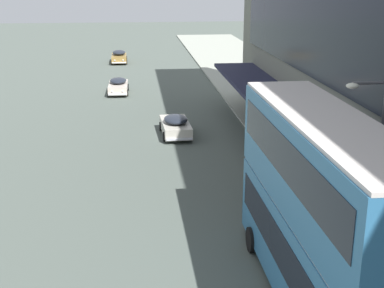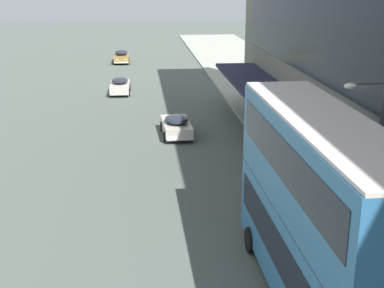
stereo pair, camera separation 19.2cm
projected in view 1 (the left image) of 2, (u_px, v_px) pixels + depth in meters
name	position (u px, v px, depth m)	size (l,w,h in m)	color
transit_bus_kerbside_front	(322.00, 210.00, 16.72)	(2.87, 11.37, 6.45)	teal
sedan_trailing_mid	(119.00, 57.00, 66.55)	(1.98, 4.58, 1.55)	olive
sedan_second_near	(118.00, 86.00, 49.30)	(1.90, 4.28, 1.42)	beige
sedan_oncoming_rear	(176.00, 125.00, 36.30)	(2.07, 4.42, 1.45)	beige
street_lamp	(374.00, 166.00, 18.26)	(1.50, 0.28, 7.08)	#4C4C51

